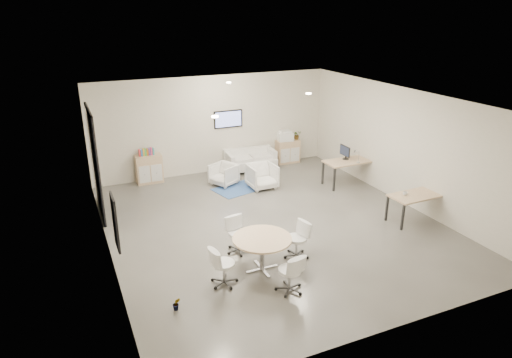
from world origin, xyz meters
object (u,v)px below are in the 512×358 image
object	(u,v)px
loveseat	(250,160)
desk_rear	(348,163)
desk_front	(416,197)
armchair_left	(224,173)
armchair_right	(262,175)
sideboard_right	(288,151)
round_table	(262,241)
sideboard_left	(149,169)

from	to	relation	value
loveseat	desk_rear	distance (m)	3.36
loveseat	desk_front	size ratio (longest dim) A/B	1.21
armchair_left	armchair_right	size ratio (longest dim) A/B	0.89
sideboard_right	round_table	xyz separation A→B (m)	(-3.80, -6.13, 0.26)
desk_front	armchair_right	bearing A→B (deg)	123.49
loveseat	round_table	world-z (taller)	round_table
sideboard_left	round_table	world-z (taller)	sideboard_left
loveseat	round_table	bearing A→B (deg)	-106.43
sideboard_left	sideboard_right	size ratio (longest dim) A/B	1.09
desk_front	sideboard_right	bearing A→B (deg)	96.13
loveseat	armchair_left	world-z (taller)	armchair_left
loveseat	desk_front	world-z (taller)	desk_front
sideboard_left	armchair_left	size ratio (longest dim) A/B	1.23
sideboard_left	desk_rear	size ratio (longest dim) A/B	0.60
armchair_right	desk_front	distance (m)	4.56
sideboard_left	round_table	xyz separation A→B (m)	(1.11, -6.12, 0.22)
armchair_right	desk_rear	size ratio (longest dim) A/B	0.55
sideboard_left	armchair_left	bearing A→B (deg)	-27.98
sideboard_left	armchair_left	xyz separation A→B (m)	(2.09, -1.11, -0.08)
sideboard_right	armchair_left	distance (m)	3.04
desk_rear	round_table	size ratio (longest dim) A/B	1.22
armchair_left	loveseat	bearing A→B (deg)	96.39
round_table	sideboard_left	bearing A→B (deg)	100.24
armchair_left	desk_rear	xyz separation A→B (m)	(3.54, -1.55, 0.33)
sideboard_right	desk_front	world-z (taller)	sideboard_right
desk_rear	loveseat	bearing A→B (deg)	131.42
armchair_left	desk_front	xyz separation A→B (m)	(3.62, -4.45, 0.29)
sideboard_right	desk_front	bearing A→B (deg)	-81.80
armchair_right	desk_rear	bearing A→B (deg)	-18.42
desk_rear	desk_front	world-z (taller)	desk_rear
desk_rear	round_table	distance (m)	5.70
armchair_left	armchair_right	distance (m)	1.22
loveseat	armchair_left	distance (m)	1.59
sideboard_right	round_table	size ratio (longest dim) A/B	0.67
loveseat	armchair_right	xyz separation A→B (m)	(-0.32, -1.66, 0.07)
desk_rear	desk_front	distance (m)	2.90
sideboard_right	desk_rear	bearing A→B (deg)	-74.95
loveseat	desk_front	distance (m)	5.86
loveseat	desk_front	xyz separation A→B (m)	(2.33, -5.37, 0.32)
armchair_left	desk_front	size ratio (longest dim) A/B	0.51
desk_rear	round_table	world-z (taller)	desk_rear
sideboard_right	armchair_right	size ratio (longest dim) A/B	1.01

